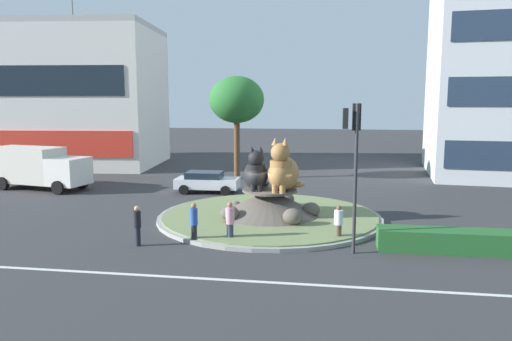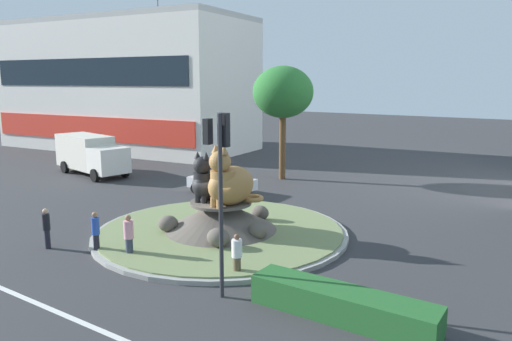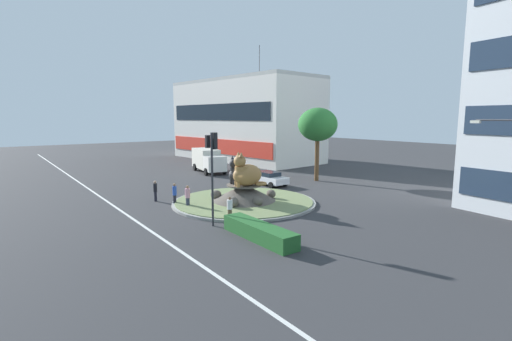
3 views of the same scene
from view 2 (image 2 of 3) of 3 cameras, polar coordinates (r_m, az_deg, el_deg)
ground_plane at (r=22.51m, az=-4.09°, el=-7.45°), size 160.00×160.00×0.00m
lane_centreline at (r=16.93m, az=-23.25°, el=-14.57°), size 112.00×0.20×0.01m
roundabout_island at (r=22.33m, az=-4.11°, el=-6.15°), size 11.51×11.51×1.55m
cat_statue_black at (r=22.24m, az=-5.74°, el=-1.33°), size 1.59×2.38×2.28m
cat_statue_tabby at (r=21.20m, az=-3.16°, el=-1.44°), size 2.05×2.73×2.72m
traffic_light_mast at (r=15.19m, az=-4.27°, el=0.55°), size 0.71×0.57×5.96m
shophouse_block at (r=52.29m, az=-14.99°, el=9.65°), size 26.75×13.66×16.93m
clipped_hedge_strip at (r=15.06m, az=10.03°, el=-15.18°), size 5.66×1.20×0.90m
broadleaf_tree_behind_island at (r=34.04m, az=3.18°, el=9.08°), size 4.21×4.21×7.92m
pedestrian_white_shirt at (r=17.60m, az=-2.25°, el=-9.80°), size 0.38×0.38×1.59m
pedestrian_blue_shirt at (r=20.76m, az=-18.27°, el=-6.80°), size 0.32×0.32×1.76m
pedestrian_pink_shirt at (r=19.91m, az=-14.69°, el=-7.39°), size 0.38×0.38×1.77m
pedestrian_black_shirt at (r=22.14m, az=-23.34°, el=-6.10°), size 0.30×0.30×1.72m
sedan_on_far_lane at (r=30.26m, az=-4.09°, el=-1.28°), size 4.20×2.12×1.39m
delivery_box_truck at (r=38.19m, az=-18.83°, el=1.89°), size 7.43×3.66×2.87m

